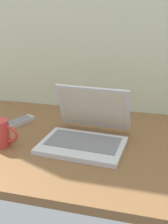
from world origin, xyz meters
The scene contains 3 objects.
desk centered at (0.00, 0.00, 0.01)m, with size 1.60×0.76×0.03m.
laptop centered at (0.02, -0.01, 0.07)m, with size 0.32×0.31×0.21m.
remote_control_far centered at (-0.32, 0.08, 0.04)m, with size 0.10×0.17×0.02m.
Camera 1 is at (0.26, -0.97, 0.52)m, focal length 44.75 mm.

